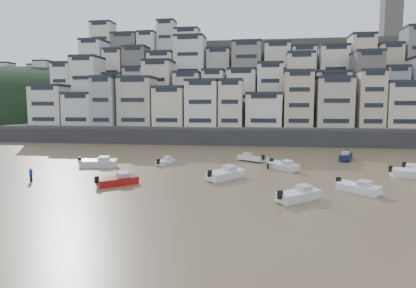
% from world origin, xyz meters
% --- Properties ---
extents(ground, '(400.00, 400.00, 0.00)m').
position_xyz_m(ground, '(0.00, 0.00, 0.00)').
color(ground, brown).
rests_on(ground, ground).
extents(sea_strip, '(340.00, 340.00, 0.00)m').
position_xyz_m(sea_strip, '(-110.00, 145.00, 0.01)').
color(sea_strip, '#4C666C').
rests_on(sea_strip, ground).
extents(harbor_wall, '(140.00, 3.00, 3.50)m').
position_xyz_m(harbor_wall, '(10.00, 65.00, 1.75)').
color(harbor_wall, '#38383A').
rests_on(harbor_wall, ground).
extents(hillside, '(141.04, 66.00, 50.00)m').
position_xyz_m(hillside, '(14.73, 104.84, 13.01)').
color(hillside, '#4C4C47').
rests_on(hillside, ground).
extents(headland, '(216.00, 135.00, 53.33)m').
position_xyz_m(headland, '(-95.00, 135.00, 0.02)').
color(headland, black).
rests_on(headland, ground).
extents(boat_a, '(5.22, 5.11, 1.50)m').
position_xyz_m(boat_a, '(14.77, 16.22, 0.75)').
color(boat_a, silver).
rests_on(boat_a, ground).
extents(boat_b, '(4.81, 4.79, 1.40)m').
position_xyz_m(boat_b, '(21.45, 20.48, 0.70)').
color(boat_b, white).
rests_on(boat_b, ground).
extents(boat_c, '(5.20, 6.11, 1.66)m').
position_xyz_m(boat_c, '(6.60, 25.66, 0.83)').
color(boat_c, white).
rests_on(boat_c, ground).
extents(boat_d, '(6.13, 2.41, 1.64)m').
position_xyz_m(boat_d, '(30.65, 30.04, 0.82)').
color(boat_d, white).
rests_on(boat_d, ground).
extents(boat_e, '(4.86, 5.30, 1.48)m').
position_xyz_m(boat_e, '(14.28, 33.35, 0.74)').
color(boat_e, silver).
rests_on(boat_e, ground).
extents(boat_f, '(2.64, 4.33, 1.12)m').
position_xyz_m(boat_f, '(-3.92, 35.77, 0.56)').
color(boat_f, white).
rests_on(boat_f, ground).
extents(boat_h, '(5.17, 4.36, 1.40)m').
position_xyz_m(boat_h, '(9.36, 41.01, 0.70)').
color(boat_h, silver).
rests_on(boat_h, ground).
extents(boat_i, '(3.52, 6.00, 1.56)m').
position_xyz_m(boat_i, '(25.35, 44.75, 0.78)').
color(boat_i, '#121639').
rests_on(boat_i, ground).
extents(boat_j, '(5.00, 4.88, 1.44)m').
position_xyz_m(boat_j, '(-5.65, 20.38, 0.72)').
color(boat_j, '#A51814').
rests_on(boat_j, ground).
extents(boat_k, '(6.21, 2.72, 1.64)m').
position_xyz_m(boat_k, '(-13.33, 31.95, 0.82)').
color(boat_k, silver).
rests_on(boat_k, ground).
extents(person_blue, '(0.44, 0.44, 1.74)m').
position_xyz_m(person_blue, '(-17.05, 20.85, 0.87)').
color(person_blue, '#1730B2').
rests_on(person_blue, ground).
extents(person_pink, '(0.44, 0.44, 1.74)m').
position_xyz_m(person_pink, '(12.04, 34.19, 0.87)').
color(person_pink, beige).
rests_on(person_pink, ground).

